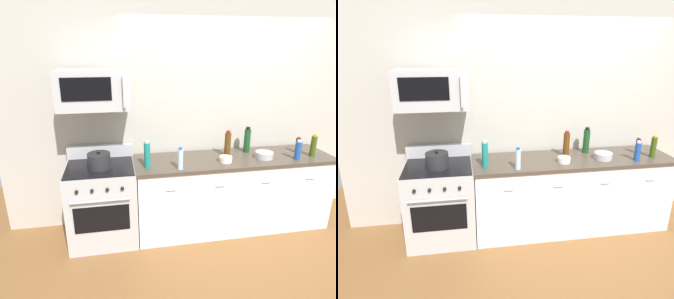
# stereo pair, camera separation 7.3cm
# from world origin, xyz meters

# --- Properties ---
(ground_plane) EXTENTS (6.58, 6.58, 0.00)m
(ground_plane) POSITION_xyz_m (0.00, 0.00, 0.00)
(ground_plane) COLOR brown
(back_wall) EXTENTS (5.48, 0.10, 2.70)m
(back_wall) POSITION_xyz_m (0.00, 0.41, 1.35)
(back_wall) COLOR #B7B2A8
(back_wall) RESTS_ON ground_plane
(counter_unit) EXTENTS (2.39, 0.66, 0.92)m
(counter_unit) POSITION_xyz_m (-0.00, -0.00, 0.46)
(counter_unit) COLOR white
(counter_unit) RESTS_ON ground_plane
(range_oven) EXTENTS (0.76, 0.69, 1.07)m
(range_oven) POSITION_xyz_m (-1.57, 0.00, 0.47)
(range_oven) COLOR #B7BABF
(range_oven) RESTS_ON ground_plane
(microwave) EXTENTS (0.74, 0.44, 0.40)m
(microwave) POSITION_xyz_m (-1.57, 0.05, 1.75)
(microwave) COLOR #B7BABF
(bottle_water_clear) EXTENTS (0.06, 0.06, 0.24)m
(bottle_water_clear) POSITION_xyz_m (-0.71, -0.23, 1.04)
(bottle_water_clear) COLOR silver
(bottle_water_clear) RESTS_ON countertop_slab
(bottle_soy_sauce_dark) EXTENTS (0.06, 0.06, 0.20)m
(bottle_soy_sauce_dark) POSITION_xyz_m (0.84, 0.04, 1.01)
(bottle_soy_sauce_dark) COLOR black
(bottle_soy_sauce_dark) RESTS_ON countertop_slab
(bottle_soda_blue) EXTENTS (0.07, 0.07, 0.24)m
(bottle_soda_blue) POSITION_xyz_m (0.70, -0.19, 1.03)
(bottle_soda_blue) COLOR #1E4CA5
(bottle_soda_blue) RESTS_ON countertop_slab
(bottle_sparkling_teal) EXTENTS (0.07, 0.07, 0.31)m
(bottle_sparkling_teal) POSITION_xyz_m (-1.05, -0.12, 1.07)
(bottle_sparkling_teal) COLOR #197F7A
(bottle_sparkling_teal) RESTS_ON countertop_slab
(bottle_wine_green) EXTENTS (0.08, 0.08, 0.32)m
(bottle_wine_green) POSITION_xyz_m (0.22, 0.17, 1.07)
(bottle_wine_green) COLOR #19471E
(bottle_wine_green) RESTS_ON countertop_slab
(bottle_wine_amber) EXTENTS (0.07, 0.07, 0.32)m
(bottle_wine_amber) POSITION_xyz_m (-0.07, 0.06, 1.07)
(bottle_wine_amber) COLOR #59330F
(bottle_wine_amber) RESTS_ON countertop_slab
(bottle_olive_oil) EXTENTS (0.07, 0.07, 0.27)m
(bottle_olive_oil) POSITION_xyz_m (0.94, -0.12, 1.05)
(bottle_olive_oil) COLOR #385114
(bottle_olive_oil) RESTS_ON countertop_slab
(bowl_white_ceramic) EXTENTS (0.14, 0.14, 0.06)m
(bowl_white_ceramic) POSITION_xyz_m (-0.15, -0.12, 0.95)
(bowl_white_ceramic) COLOR white
(bowl_white_ceramic) RESTS_ON countertop_slab
(bowl_steel_prep) EXTENTS (0.21, 0.21, 0.07)m
(bowl_steel_prep) POSITION_xyz_m (0.34, -0.08, 0.96)
(bowl_steel_prep) COLOR #B2B5BA
(bowl_steel_prep) RESTS_ON countertop_slab
(stockpot) EXTENTS (0.25, 0.25, 0.20)m
(stockpot) POSITION_xyz_m (-1.57, -0.05, 1.01)
(stockpot) COLOR #262628
(stockpot) RESTS_ON range_oven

